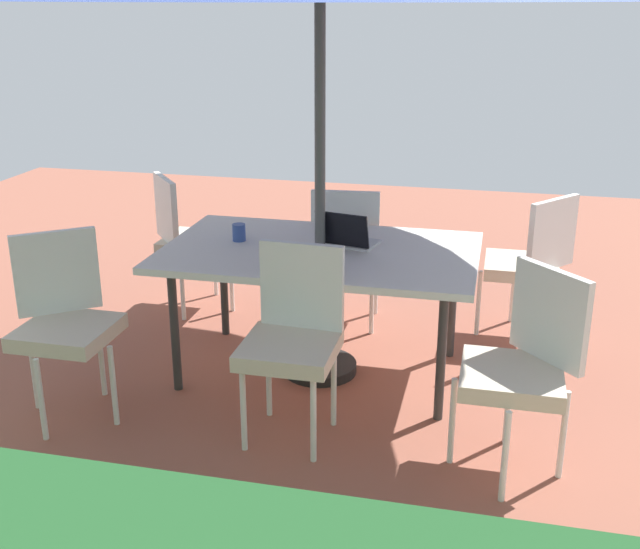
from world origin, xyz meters
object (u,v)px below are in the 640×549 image
cup (239,232)px  chair_southwest (530,260)px  chair_north (293,333)px  dining_table (320,258)px  laptop (347,238)px  chair_northwest (523,362)px  chair_northeast (64,317)px  chair_south (347,249)px  chair_southeast (189,235)px

cup → chair_southwest: bearing=-157.0°
chair_north → chair_southwest: size_ratio=1.00×
dining_table → laptop: size_ratio=4.91×
laptop → chair_north: bearing=94.4°
chair_northwest → cup: bearing=-160.4°
chair_northeast → cup: 1.11m
laptop → chair_northeast: bearing=45.3°
chair_south → laptop: bearing=95.9°
chair_south → laptop: laptop is taller
chair_northwest → chair_south: 1.88m
dining_table → cup: 0.52m
dining_table → chair_southwest: bearing=-147.3°
chair_northeast → laptop: laptop is taller
chair_southeast → cup: 1.01m
chair_northwest → chair_south: (1.12, -1.50, 0.00)m
laptop → cup: size_ratio=3.61×
chair_southeast → chair_northeast: bearing=138.6°
chair_southeast → chair_northeast: same height
chair_northwest → chair_southeast: 2.76m
chair_southeast → chair_northeast: size_ratio=1.00×
chair_south → chair_southeast: (1.15, -0.05, 0.00)m
dining_table → chair_northeast: size_ratio=1.83×
dining_table → chair_south: size_ratio=1.83×
laptop → cup: bearing=16.6°
chair_north → laptop: bearing=85.6°
laptop → cup: (0.64, 0.05, 0.00)m
chair_northwest → cup: size_ratio=9.69×
chair_northwest → chair_north: same height
dining_table → chair_north: chair_north is taller
chair_north → chair_southwest: 1.88m
laptop → chair_southeast: bearing=-16.1°
chair_north → chair_southeast: (1.16, -1.48, 0.00)m
dining_table → chair_northeast: chair_northeast is taller
chair_southeast → laptop: 1.47m
chair_south → chair_north: 1.43m
laptop → chair_northwest: bearing=151.4°
chair_southeast → chair_southwest: bearing=-129.5°
chair_north → chair_northeast: (1.22, 0.07, 0.00)m
cup → dining_table: bearing=174.5°
chair_southwest → cup: 1.87m
chair_south → dining_table: bearing=84.0°
chair_northwest → cup: (1.64, -0.82, 0.27)m
dining_table → chair_northeast: 1.43m
cup → chair_northeast: bearing=49.6°
dining_table → chair_southwest: 1.43m
chair_northeast → cup: size_ratio=9.69×
chair_southwest → cup: size_ratio=9.69×
dining_table → cup: cup is taller
chair_north → chair_northeast: size_ratio=1.00×
chair_northwest → chair_northeast: 2.34m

